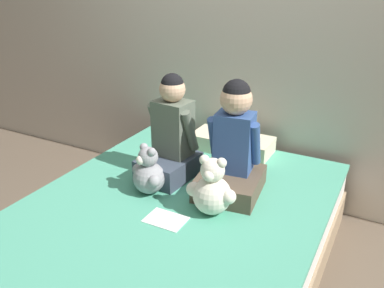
# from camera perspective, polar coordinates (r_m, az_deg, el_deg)

# --- Properties ---
(ground_plane) EXTENTS (14.00, 14.00, 0.00)m
(ground_plane) POSITION_cam_1_polar(r_m,az_deg,el_deg) (2.55, -2.03, -16.30)
(ground_plane) COLOR brown
(wall_behind_bed) EXTENTS (8.00, 0.06, 2.50)m
(wall_behind_bed) POSITION_cam_1_polar(r_m,az_deg,el_deg) (2.95, 8.33, 15.75)
(wall_behind_bed) COLOR beige
(wall_behind_bed) RESTS_ON ground_plane
(bed) EXTENTS (1.59, 1.91, 0.43)m
(bed) POSITION_cam_1_polar(r_m,az_deg,el_deg) (2.42, -2.11, -12.42)
(bed) COLOR #997F60
(bed) RESTS_ON ground_plane
(child_on_left) EXTENTS (0.32, 0.38, 0.65)m
(child_on_left) POSITION_cam_1_polar(r_m,az_deg,el_deg) (2.48, -2.95, 1.00)
(child_on_left) COLOR #384251
(child_on_left) RESTS_ON bed
(child_on_right) EXTENTS (0.39, 0.44, 0.66)m
(child_on_right) POSITION_cam_1_polar(r_m,az_deg,el_deg) (2.31, 5.75, -0.68)
(child_on_right) COLOR brown
(child_on_right) RESTS_ON bed
(teddy_bear_held_by_left_child) EXTENTS (0.23, 0.19, 0.30)m
(teddy_bear_held_by_left_child) POSITION_cam_1_polar(r_m,az_deg,el_deg) (2.34, -6.13, -4.08)
(teddy_bear_held_by_left_child) COLOR #939399
(teddy_bear_held_by_left_child) RESTS_ON bed
(teddy_bear_held_by_right_child) EXTENTS (0.27, 0.21, 0.33)m
(teddy_bear_held_by_right_child) POSITION_cam_1_polar(r_m,az_deg,el_deg) (2.14, 2.83, -6.44)
(teddy_bear_held_by_right_child) COLOR silver
(teddy_bear_held_by_right_child) RESTS_ON bed
(pillow_at_headboard) EXTENTS (0.57, 0.26, 0.11)m
(pillow_at_headboard) POSITION_cam_1_polar(r_m,az_deg,el_deg) (2.91, 5.64, 0.13)
(pillow_at_headboard) COLOR beige
(pillow_at_headboard) RESTS_ON bed
(sign_card) EXTENTS (0.21, 0.15, 0.00)m
(sign_card) POSITION_cam_1_polar(r_m,az_deg,el_deg) (2.15, -3.71, -10.53)
(sign_card) COLOR white
(sign_card) RESTS_ON bed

